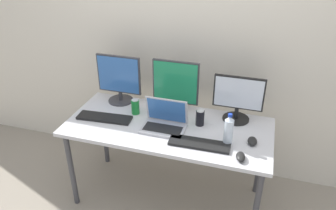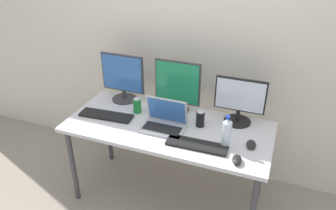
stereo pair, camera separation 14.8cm
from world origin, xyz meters
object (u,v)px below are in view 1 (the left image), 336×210
laptop_silver (165,122)px  water_bottle (229,130)px  monitor_right (238,98)px  soda_can_near_keyboard (200,118)px  mouse_by_laptop (241,157)px  soda_can_by_laptop (135,107)px  monitor_center (175,86)px  mouse_by_keyboard (252,141)px  keyboard_aux (199,144)px  work_desk (168,133)px  keyboard_main (104,118)px  monitor_left (119,79)px

laptop_silver → water_bottle: (0.49, -0.07, 0.06)m
monitor_right → soda_can_near_keyboard: monitor_right is taller
mouse_by_laptop → soda_can_by_laptop: size_ratio=0.85×
monitor_center → mouse_by_keyboard: bearing=-24.0°
monitor_center → keyboard_aux: 0.56m
work_desk → mouse_by_laptop: (0.58, -0.26, 0.09)m
mouse_by_keyboard → keyboard_main: bearing=175.6°
monitor_center → keyboard_main: 0.62m
monitor_right → soda_can_near_keyboard: bearing=-148.3°
soda_can_by_laptop → monitor_left: bearing=141.9°
keyboard_aux → soda_can_by_laptop: 0.66m
work_desk → monitor_center: bearing=92.6°
monitor_center → soda_can_near_keyboard: monitor_center is taller
work_desk → keyboard_aux: 0.35m
work_desk → keyboard_main: size_ratio=3.63×
keyboard_main → laptop_silver: bearing=-2.3°
water_bottle → mouse_by_laptop: bearing=-54.0°
monitor_right → water_bottle: bearing=-92.9°
keyboard_aux → laptop_silver: bearing=153.0°
soda_can_near_keyboard → water_bottle: bearing=-38.6°
keyboard_main → mouse_by_laptop: (1.09, -0.20, 0.01)m
laptop_silver → soda_can_near_keyboard: (0.25, 0.12, 0.01)m
monitor_right → mouse_by_keyboard: size_ratio=3.60×
monitor_center → laptop_silver: 0.33m
laptop_silver → mouse_by_keyboard: bearing=-1.1°
laptop_silver → soda_can_near_keyboard: 0.27m
monitor_center → soda_can_by_laptop: size_ratio=3.48×
monitor_right → keyboard_main: (-1.00, -0.30, -0.18)m
water_bottle → monitor_right: bearing=87.1°
monitor_left → work_desk: bearing=-26.9°
monitor_right → soda_can_by_laptop: size_ratio=3.07×
keyboard_aux → monitor_left: bearing=149.6°
monitor_left → water_bottle: (0.99, -0.37, -0.10)m
keyboard_aux → soda_can_by_laptop: bearing=153.2°
laptop_silver → keyboard_main: size_ratio=0.75×
mouse_by_keyboard → soda_can_near_keyboard: bearing=157.5°
mouse_by_laptop → work_desk: bearing=147.6°
keyboard_aux → water_bottle: water_bottle is taller
monitor_left → keyboard_main: monitor_left is taller
keyboard_aux → soda_can_by_laptop: size_ratio=3.43×
laptop_silver → water_bottle: water_bottle is taller
soda_can_near_keyboard → laptop_silver: bearing=-154.2°
monitor_right → soda_can_near_keyboard: 0.33m
keyboard_main → soda_can_near_keyboard: size_ratio=3.46×
mouse_by_laptop → soda_can_near_keyboard: bearing=127.2°
monitor_right → keyboard_aux: size_ratio=0.89×
work_desk → monitor_right: bearing=26.3°
soda_can_near_keyboard → mouse_by_laptop: bearing=-44.3°
soda_can_by_laptop → soda_can_near_keyboard: bearing=-1.8°
soda_can_near_keyboard → soda_can_by_laptop: size_ratio=1.00×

